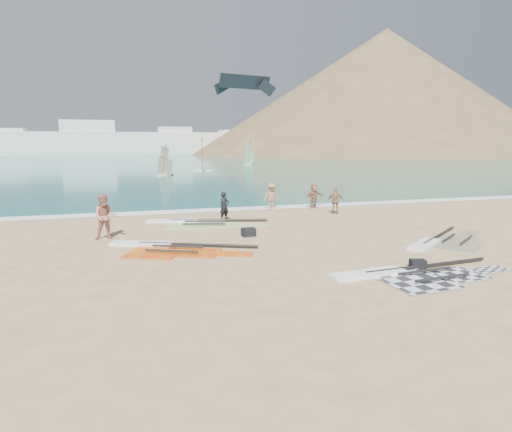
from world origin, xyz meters
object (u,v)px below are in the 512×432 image
object	(u,v)px
rig_grey	(410,275)
person_wetsuit	(224,207)
rig_green	(196,223)
gear_bag_far	(418,264)
beachgoer_back	(336,201)
rig_orange	(444,242)
beachgoer_left	(105,217)
beachgoer_right	(314,196)
gear_bag_near	(249,232)
rig_red	(166,248)
beachgoer_mid	(272,197)

from	to	relation	value
rig_grey	person_wetsuit	world-z (taller)	person_wetsuit
rig_green	gear_bag_far	size ratio (longest dim) A/B	12.52
rig_green	beachgoer_back	world-z (taller)	beachgoer_back
rig_orange	beachgoer_left	world-z (taller)	beachgoer_left
rig_green	person_wetsuit	world-z (taller)	person_wetsuit
gear_bag_far	rig_grey	bearing A→B (deg)	-138.70
person_wetsuit	beachgoer_right	world-z (taller)	person_wetsuit
beachgoer_back	gear_bag_near	bearing A→B (deg)	63.73
rig_red	beachgoer_mid	distance (m)	10.98
gear_bag_near	beachgoer_right	xyz separation A→B (m)	(6.22, 6.94, 0.59)
beachgoer_mid	rig_grey	bearing A→B (deg)	-94.47
rig_green	rig_orange	bearing A→B (deg)	-23.14
person_wetsuit	beachgoer_mid	distance (m)	4.82
beachgoer_back	rig_red	bearing A→B (deg)	59.24
rig_green	beachgoer_right	bearing A→B (deg)	36.75
beachgoer_right	beachgoer_mid	bearing A→B (deg)	159.64
beachgoer_back	beachgoer_right	xyz separation A→B (m)	(-0.22, 2.58, -0.01)
beachgoer_left	beachgoer_right	bearing A→B (deg)	26.29
rig_grey	rig_orange	bearing A→B (deg)	35.85
rig_red	beachgoer_left	distance (m)	3.59
rig_green	gear_bag_near	size ratio (longest dim) A/B	10.65
rig_red	beachgoer_right	world-z (taller)	beachgoer_right
beachgoer_mid	gear_bag_far	bearing A→B (deg)	-91.20
rig_orange	beachgoer_back	xyz separation A→B (m)	(-1.03, 7.88, 0.74)
beachgoer_left	beachgoer_mid	bearing A→B (deg)	32.56
beachgoer_right	gear_bag_near	bearing A→B (deg)	-152.26
person_wetsuit	beachgoer_right	bearing A→B (deg)	0.45
rig_orange	rig_red	distance (m)	11.39
gear_bag_near	beachgoer_right	size ratio (longest dim) A/B	0.38
rig_orange	gear_bag_far	size ratio (longest dim) A/B	10.65
beachgoer_right	beachgoer_left	bearing A→B (deg)	-175.13
beachgoer_left	beachgoer_mid	world-z (taller)	beachgoer_left
rig_red	beachgoer_back	xyz separation A→B (m)	(10.16, 5.76, 0.74)
gear_bag_near	gear_bag_far	world-z (taller)	gear_bag_near
gear_bag_far	rig_green	bearing A→B (deg)	120.60
rig_grey	rig_green	world-z (taller)	rig_green
rig_grey	gear_bag_far	size ratio (longest dim) A/B	12.08
rig_orange	rig_red	xyz separation A→B (m)	(-11.20, 2.12, 0.00)
beachgoer_mid	rig_red	bearing A→B (deg)	-134.57
rig_grey	beachgoer_right	xyz separation A→B (m)	(2.92, 13.98, 0.73)
beachgoer_left	gear_bag_near	bearing A→B (deg)	-9.63
beachgoer_left	person_wetsuit	bearing A→B (deg)	25.75
rig_grey	person_wetsuit	xyz separation A→B (m)	(-3.59, 10.85, 0.74)
beachgoer_mid	beachgoer_right	distance (m)	2.84
rig_orange	gear_bag_near	size ratio (longest dim) A/B	9.06
rig_grey	person_wetsuit	distance (m)	11.45
gear_bag_near	person_wetsuit	size ratio (longest dim) A/B	0.37
rig_green	gear_bag_far	distance (m)	11.60
rig_orange	beachgoer_mid	xyz separation A→B (m)	(-4.10, 10.46, 0.79)
person_wetsuit	beachgoer_mid	size ratio (longest dim) A/B	0.94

